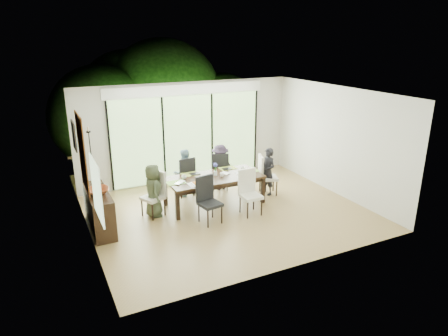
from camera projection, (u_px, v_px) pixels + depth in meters
name	position (u px, v px, depth m)	size (l,w,h in m)	color
floor	(229.00, 213.00, 9.10)	(6.00, 5.00, 0.01)	brown
ceiling	(229.00, 93.00, 8.25)	(6.00, 5.00, 0.01)	white
wall_back	(188.00, 132.00, 10.82)	(6.00, 0.02, 2.70)	beige
wall_front	(298.00, 196.00, 6.53)	(6.00, 0.02, 2.70)	silver
wall_left	(85.00, 176.00, 7.43)	(0.02, 5.00, 2.70)	white
wall_right	(337.00, 141.00, 9.92)	(0.02, 5.00, 2.70)	beige
glass_doors	(188.00, 138.00, 10.83)	(4.20, 0.02, 2.30)	#598C3F
blinds_header	(187.00, 90.00, 10.41)	(4.40, 0.06, 0.28)	white
mullion_a	(110.00, 147.00, 9.95)	(0.05, 0.04, 2.30)	black
mullion_b	(164.00, 141.00, 10.53)	(0.05, 0.04, 2.30)	black
mullion_c	(212.00, 135.00, 11.11)	(0.05, 0.04, 2.30)	black
mullion_d	(255.00, 130.00, 11.69)	(0.05, 0.04, 2.30)	black
side_window	(97.00, 190.00, 6.37)	(0.02, 0.90, 1.00)	#8CAD7F
deck	(178.00, 171.00, 12.02)	(6.00, 1.80, 0.10)	brown
rail_top	(169.00, 146.00, 12.51)	(6.00, 0.08, 0.06)	brown
foliage_left	(102.00, 117.00, 12.34)	(3.20, 3.20, 3.20)	#14380F
foliage_mid	(164.00, 98.00, 13.65)	(4.00, 4.00, 4.00)	#14380F
foliage_right	(221.00, 113.00, 13.88)	(2.80, 2.80, 2.80)	#14380F
foliage_far	(130.00, 103.00, 13.89)	(3.60, 3.60, 3.60)	#14380F
table_top	(214.00, 178.00, 9.37)	(2.24, 1.02, 0.06)	black
table_apron	(214.00, 181.00, 9.39)	(2.05, 0.84, 0.09)	black
table_leg_fl	(178.00, 206.00, 8.66)	(0.08, 0.08, 0.64)	black
table_leg_fr	(263.00, 190.00, 9.56)	(0.08, 0.08, 0.64)	black
table_leg_bl	(165.00, 193.00, 9.39)	(0.08, 0.08, 0.64)	black
table_leg_br	(246.00, 179.00, 10.29)	(0.08, 0.08, 0.64)	black
chair_left_end	(153.00, 194.00, 8.79)	(0.43, 0.43, 1.02)	white
chair_right_end	(269.00, 175.00, 10.04)	(0.43, 0.43, 1.02)	beige
chair_far_left	(184.00, 176.00, 9.95)	(0.43, 0.43, 1.02)	black
chair_far_right	(220.00, 170.00, 10.37)	(0.43, 0.43, 1.02)	black
chair_near_left	(210.00, 201.00, 8.47)	(0.43, 0.43, 1.02)	black
chair_near_right	(251.00, 193.00, 8.88)	(0.43, 0.43, 1.02)	white
person_left_end	(153.00, 191.00, 8.77)	(0.56, 0.35, 1.20)	#3D472F
person_right_end	(268.00, 171.00, 10.00)	(0.56, 0.35, 1.20)	black
person_far_left	(184.00, 173.00, 9.91)	(0.56, 0.35, 1.20)	#7B9FB1
person_far_right	(220.00, 167.00, 10.32)	(0.56, 0.35, 1.20)	#291E2E
placemat_left	(176.00, 183.00, 8.96)	(0.41, 0.30, 0.01)	#6C9D38
placemat_right	(250.00, 171.00, 9.75)	(0.41, 0.30, 0.01)	#7BB13F
placemat_far_l	(190.00, 174.00, 9.51)	(0.41, 0.30, 0.01)	olive
placemat_far_r	(228.00, 168.00, 9.92)	(0.41, 0.30, 0.01)	#8FA039
placemat_paper	(198.00, 184.00, 8.87)	(0.41, 0.30, 0.01)	white
tablet_far_l	(195.00, 174.00, 9.51)	(0.24, 0.17, 0.01)	black
tablet_far_r	(227.00, 169.00, 9.86)	(0.22, 0.16, 0.01)	black
papers	(242.00, 173.00, 9.60)	(0.28, 0.20, 0.00)	white
platter_base	(197.00, 183.00, 8.87)	(0.24, 0.24, 0.02)	white
platter_snacks	(197.00, 183.00, 8.86)	(0.19, 0.19, 0.01)	#C46517
vase	(215.00, 173.00, 9.40)	(0.07, 0.07, 0.11)	silver
hyacinth_stems	(215.00, 169.00, 9.37)	(0.04, 0.04, 0.15)	#337226
hyacinth_blooms	(215.00, 165.00, 9.34)	(0.10, 0.10, 0.10)	#4B4EBD
laptop	(182.00, 183.00, 8.91)	(0.31, 0.20, 0.02)	silver
cup_a	(184.00, 177.00, 9.18)	(0.12, 0.12, 0.09)	white
cup_b	(222.00, 175.00, 9.32)	(0.09, 0.09, 0.09)	white
cup_c	(242.00, 169.00, 9.76)	(0.12, 0.12, 0.09)	white
book	(223.00, 174.00, 9.50)	(0.15, 0.21, 0.02)	white
sideboard	(99.00, 210.00, 8.22)	(0.41, 1.48, 0.83)	black
bowl	(98.00, 191.00, 7.99)	(0.44, 0.44, 0.11)	brown
candlestick_base	(94.00, 185.00, 8.39)	(0.09, 0.09, 0.04)	black
candlestick_shaft	(91.00, 159.00, 8.20)	(0.02, 0.02, 1.15)	black
candlestick_pan	(88.00, 132.00, 8.02)	(0.09, 0.09, 0.03)	black
candle	(88.00, 129.00, 8.00)	(0.03, 0.03, 0.09)	silver
tapestry	(82.00, 153.00, 7.67)	(0.02, 1.00, 1.50)	#904415
art_frame	(74.00, 136.00, 8.77)	(0.03, 0.55, 0.65)	black
art_canvas	(75.00, 136.00, 8.78)	(0.01, 0.45, 0.55)	#1A534E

